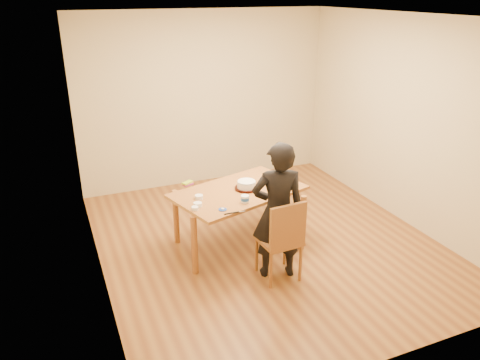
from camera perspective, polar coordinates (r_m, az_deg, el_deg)
name	(u,v)px	position (r m, az deg, el deg)	size (l,w,h in m)	color
room_shell	(256,131)	(5.74, 1.94, 5.94)	(4.00, 4.50, 2.70)	brown
dining_table	(238,192)	(5.55, -0.20, -1.44)	(1.51, 0.90, 0.04)	brown
dining_chair	(279,240)	(5.11, 4.75, -7.29)	(0.42, 0.42, 0.04)	brown
cake_plate	(246,188)	(5.58, 0.79, -0.99)	(0.28, 0.28, 0.02)	#B2190B
cake	(246,185)	(5.56, 0.79, -0.55)	(0.22, 0.22, 0.07)	white
frosting_dome	(246,181)	(5.54, 0.79, -0.09)	(0.22, 0.22, 0.03)	white
frosting_tub	(245,199)	(5.23, 0.60, -2.31)	(0.09, 0.09, 0.08)	white
frosting_lid	(223,210)	(5.07, -2.13, -3.62)	(0.09, 0.09, 0.01)	#173999
frosting_dollop	(223,208)	(5.06, -2.14, -3.49)	(0.04, 0.04, 0.02)	white
ramekin_green	(195,208)	(5.08, -5.51, -3.45)	(0.08, 0.08, 0.04)	white
ramekin_yellow	(199,197)	(5.34, -5.03, -2.07)	(0.09, 0.09, 0.04)	white
ramekin_multi	(198,205)	(5.16, -5.17, -2.99)	(0.09, 0.09, 0.04)	white
candy_box_pink	(188,184)	(5.73, -6.35, -0.51)	(0.13, 0.06, 0.02)	#C52E6E
candy_box_green	(188,183)	(5.72, -6.42, -0.32)	(0.14, 0.07, 0.02)	#45A61E
spatula	(232,213)	(4.99, -1.03, -4.05)	(0.17, 0.02, 0.01)	black
person	(278,211)	(4.99, 4.63, -3.82)	(0.56, 0.37, 1.55)	black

